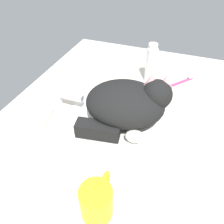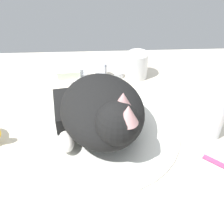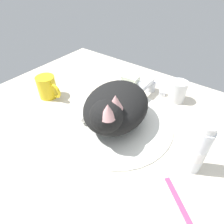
{
  "view_description": "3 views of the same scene",
  "coord_description": "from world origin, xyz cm",
  "px_view_note": "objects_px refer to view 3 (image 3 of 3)",
  "views": [
    {
      "loc": [
        -51.01,
        -14.5,
        49.44
      ],
      "look_at": [
        -2.18,
        3.44,
        4.41
      ],
      "focal_mm": 35.58,
      "sensor_mm": 36.0,
      "label": 1
    },
    {
      "loc": [
        0.2,
        -53.03,
        50.79
      ],
      "look_at": [
        2.51,
        0.8,
        5.71
      ],
      "focal_mm": 47.68,
      "sensor_mm": 36.0,
      "label": 2
    },
    {
      "loc": [
        26.74,
        -37.85,
        43.67
      ],
      "look_at": [
        -0.93,
        -1.04,
        4.91
      ],
      "focal_mm": 30.16,
      "sensor_mm": 36.0,
      "label": 3
    }
  ],
  "objects_px": {
    "cat": "(114,107)",
    "toothbrush": "(184,211)",
    "faucet": "(149,86)",
    "coffee_mug": "(47,87)",
    "soap_bar": "(130,79)",
    "toothpaste_bottle": "(199,150)",
    "rinse_cup": "(178,91)"
  },
  "relations": [
    {
      "from": "toothpaste_bottle",
      "to": "rinse_cup",
      "type": "bearing_deg",
      "value": 119.79
    },
    {
      "from": "cat",
      "to": "soap_bar",
      "type": "bearing_deg",
      "value": 111.28
    },
    {
      "from": "coffee_mug",
      "to": "rinse_cup",
      "type": "relative_size",
      "value": 1.38
    },
    {
      "from": "coffee_mug",
      "to": "rinse_cup",
      "type": "bearing_deg",
      "value": 34.03
    },
    {
      "from": "faucet",
      "to": "toothpaste_bottle",
      "type": "height_order",
      "value": "toothpaste_bottle"
    },
    {
      "from": "toothpaste_bottle",
      "to": "toothbrush",
      "type": "xyz_separation_m",
      "value": [
        0.03,
        -0.12,
        -0.07
      ]
    },
    {
      "from": "rinse_cup",
      "to": "toothpaste_bottle",
      "type": "distance_m",
      "value": 0.31
    },
    {
      "from": "cat",
      "to": "toothbrush",
      "type": "distance_m",
      "value": 0.33
    },
    {
      "from": "cat",
      "to": "toothpaste_bottle",
      "type": "relative_size",
      "value": 1.76
    },
    {
      "from": "soap_bar",
      "to": "toothbrush",
      "type": "bearing_deg",
      "value": -44.8
    },
    {
      "from": "cat",
      "to": "soap_bar",
      "type": "height_order",
      "value": "cat"
    },
    {
      "from": "cat",
      "to": "rinse_cup",
      "type": "distance_m",
      "value": 0.28
    },
    {
      "from": "coffee_mug",
      "to": "soap_bar",
      "type": "xyz_separation_m",
      "value": [
        0.21,
        0.28,
        -0.02
      ]
    },
    {
      "from": "coffee_mug",
      "to": "toothbrush",
      "type": "relative_size",
      "value": 0.91
    },
    {
      "from": "coffee_mug",
      "to": "rinse_cup",
      "type": "height_order",
      "value": "coffee_mug"
    },
    {
      "from": "coffee_mug",
      "to": "toothpaste_bottle",
      "type": "distance_m",
      "value": 0.57
    },
    {
      "from": "faucet",
      "to": "toothpaste_bottle",
      "type": "bearing_deg",
      "value": -43.72
    },
    {
      "from": "rinse_cup",
      "to": "toothpaste_bottle",
      "type": "bearing_deg",
      "value": -60.21
    },
    {
      "from": "toothpaste_bottle",
      "to": "faucet",
      "type": "bearing_deg",
      "value": 136.28
    },
    {
      "from": "rinse_cup",
      "to": "soap_bar",
      "type": "xyz_separation_m",
      "value": [
        -0.21,
        -0.0,
        -0.02
      ]
    },
    {
      "from": "faucet",
      "to": "toothpaste_bottle",
      "type": "distance_m",
      "value": 0.37
    },
    {
      "from": "toothbrush",
      "to": "soap_bar",
      "type": "bearing_deg",
      "value": 135.2
    },
    {
      "from": "coffee_mug",
      "to": "toothbrush",
      "type": "height_order",
      "value": "coffee_mug"
    },
    {
      "from": "coffee_mug",
      "to": "cat",
      "type": "bearing_deg",
      "value": 4.45
    },
    {
      "from": "faucet",
      "to": "toothbrush",
      "type": "bearing_deg",
      "value": -52.23
    },
    {
      "from": "cat",
      "to": "toothbrush",
      "type": "bearing_deg",
      "value": -24.68
    },
    {
      "from": "coffee_mug",
      "to": "toothbrush",
      "type": "distance_m",
      "value": 0.6
    },
    {
      "from": "soap_bar",
      "to": "toothpaste_bottle",
      "type": "height_order",
      "value": "toothpaste_bottle"
    },
    {
      "from": "coffee_mug",
      "to": "toothpaste_bottle",
      "type": "relative_size",
      "value": 0.71
    },
    {
      "from": "faucet",
      "to": "coffee_mug",
      "type": "xyz_separation_m",
      "value": [
        -0.3,
        -0.26,
        0.01
      ]
    },
    {
      "from": "toothpaste_bottle",
      "to": "toothbrush",
      "type": "height_order",
      "value": "toothpaste_bottle"
    },
    {
      "from": "soap_bar",
      "to": "toothbrush",
      "type": "height_order",
      "value": "soap_bar"
    }
  ]
}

